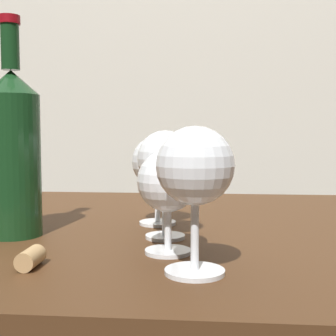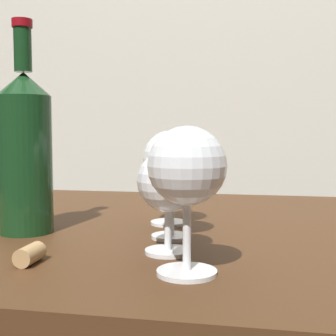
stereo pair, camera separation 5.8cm
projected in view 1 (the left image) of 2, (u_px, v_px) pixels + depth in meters
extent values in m
cube|color=beige|center=(184.00, 21.00, 1.89)|extent=(5.00, 0.08, 2.60)
cube|color=#472B16|center=(144.00, 233.00, 0.77)|extent=(1.35, 0.78, 0.03)
cylinder|color=white|center=(195.00, 272.00, 0.50)|extent=(0.07, 0.07, 0.00)
cylinder|color=white|center=(195.00, 231.00, 0.50)|extent=(0.01, 0.01, 0.08)
sphere|color=white|center=(195.00, 166.00, 0.49)|extent=(0.08, 0.08, 0.08)
ellipsoid|color=#470A16|center=(195.00, 170.00, 0.50)|extent=(0.07, 0.07, 0.03)
cylinder|color=white|center=(168.00, 251.00, 0.59)|extent=(0.06, 0.06, 0.00)
cylinder|color=white|center=(168.00, 225.00, 0.59)|extent=(0.01, 0.01, 0.06)
sphere|color=white|center=(168.00, 181.00, 0.58)|extent=(0.08, 0.08, 0.08)
ellipsoid|color=maroon|center=(168.00, 181.00, 0.58)|extent=(0.07, 0.07, 0.03)
cylinder|color=white|center=(165.00, 236.00, 0.67)|extent=(0.06, 0.06, 0.00)
cylinder|color=white|center=(165.00, 206.00, 0.67)|extent=(0.01, 0.01, 0.08)
sphere|color=white|center=(165.00, 158.00, 0.66)|extent=(0.08, 0.08, 0.08)
ellipsoid|color=maroon|center=(165.00, 163.00, 0.66)|extent=(0.07, 0.07, 0.02)
cylinder|color=white|center=(158.00, 222.00, 0.78)|extent=(0.06, 0.06, 0.00)
cylinder|color=white|center=(158.00, 199.00, 0.77)|extent=(0.01, 0.01, 0.07)
sphere|color=white|center=(158.00, 161.00, 0.77)|extent=(0.08, 0.08, 0.08)
cylinder|color=#143819|center=(13.00, 166.00, 0.68)|extent=(0.08, 0.08, 0.21)
cone|color=#143819|center=(11.00, 82.00, 0.67)|extent=(0.08, 0.08, 0.03)
cylinder|color=#143819|center=(10.00, 47.00, 0.67)|extent=(0.03, 0.03, 0.06)
cylinder|color=maroon|center=(9.00, 20.00, 0.66)|extent=(0.03, 0.03, 0.01)
cylinder|color=tan|center=(31.00, 258.00, 0.53)|extent=(0.02, 0.04, 0.02)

